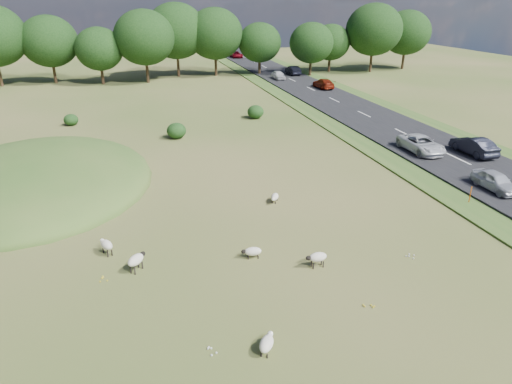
{
  "coord_description": "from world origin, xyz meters",
  "views": [
    {
      "loc": [
        -4.91,
        -21.25,
        12.14
      ],
      "look_at": [
        2.0,
        4.0,
        1.0
      ],
      "focal_mm": 32.0,
      "sensor_mm": 36.0,
      "label": 1
    }
  ],
  "objects_px": {
    "car_2": "(249,52)",
    "car_7": "(293,70)",
    "sheep_0": "(267,343)",
    "car_3": "(278,75)",
    "sheep_5": "(275,197)",
    "marker_post": "(470,195)",
    "sheep_3": "(317,257)",
    "car_6": "(421,144)",
    "sheep_2": "(136,260)",
    "car_4": "(236,55)",
    "car_5": "(496,181)",
    "sheep_1": "(106,245)",
    "sheep_4": "(252,251)",
    "car_0": "(474,146)",
    "car_1": "(323,83)"
  },
  "relations": [
    {
      "from": "sheep_1",
      "to": "sheep_5",
      "type": "xyz_separation_m",
      "value": [
        10.25,
        3.92,
        -0.18
      ]
    },
    {
      "from": "sheep_5",
      "to": "car_2",
      "type": "height_order",
      "value": "car_2"
    },
    {
      "from": "sheep_0",
      "to": "sheep_2",
      "type": "bearing_deg",
      "value": 65.95
    },
    {
      "from": "marker_post",
      "to": "sheep_5",
      "type": "xyz_separation_m",
      "value": [
        -11.93,
        3.51,
        -0.23
      ]
    },
    {
      "from": "car_7",
      "to": "car_6",
      "type": "bearing_deg",
      "value": 84.91
    },
    {
      "from": "car_7",
      "to": "car_5",
      "type": "bearing_deg",
      "value": 85.75
    },
    {
      "from": "sheep_0",
      "to": "sheep_3",
      "type": "xyz_separation_m",
      "value": [
        4.03,
        4.93,
        0.15
      ]
    },
    {
      "from": "sheep_2",
      "to": "car_5",
      "type": "distance_m",
      "value": 23.85
    },
    {
      "from": "car_3",
      "to": "car_7",
      "type": "distance_m",
      "value": 5.39
    },
    {
      "from": "car_0",
      "to": "car_3",
      "type": "bearing_deg",
      "value": -84.64
    },
    {
      "from": "sheep_5",
      "to": "car_6",
      "type": "bearing_deg",
      "value": 142.13
    },
    {
      "from": "sheep_2",
      "to": "car_6",
      "type": "relative_size",
      "value": 0.24
    },
    {
      "from": "car_2",
      "to": "car_6",
      "type": "height_order",
      "value": "car_2"
    },
    {
      "from": "sheep_2",
      "to": "car_4",
      "type": "bearing_deg",
      "value": 23.36
    },
    {
      "from": "sheep_0",
      "to": "car_3",
      "type": "xyz_separation_m",
      "value": [
        19.12,
        57.78,
        0.48
      ]
    },
    {
      "from": "sheep_5",
      "to": "car_4",
      "type": "distance_m",
      "value": 76.21
    },
    {
      "from": "sheep_2",
      "to": "sheep_5",
      "type": "relative_size",
      "value": 1.1
    },
    {
      "from": "car_3",
      "to": "car_7",
      "type": "relative_size",
      "value": 0.85
    },
    {
      "from": "car_2",
      "to": "car_6",
      "type": "relative_size",
      "value": 1.01
    },
    {
      "from": "marker_post",
      "to": "sheep_5",
      "type": "distance_m",
      "value": 12.44
    },
    {
      "from": "sheep_1",
      "to": "car_5",
      "type": "distance_m",
      "value": 25.06
    },
    {
      "from": "sheep_5",
      "to": "car_1",
      "type": "distance_m",
      "value": 40.26
    },
    {
      "from": "sheep_1",
      "to": "marker_post",
      "type": "bearing_deg",
      "value": -115.74
    },
    {
      "from": "sheep_2",
      "to": "car_7",
      "type": "distance_m",
      "value": 61.14
    },
    {
      "from": "car_1",
      "to": "car_5",
      "type": "relative_size",
      "value": 1.27
    },
    {
      "from": "car_1",
      "to": "sheep_2",
      "type": "bearing_deg",
      "value": 56.65
    },
    {
      "from": "sheep_5",
      "to": "car_2",
      "type": "distance_m",
      "value": 80.91
    },
    {
      "from": "marker_post",
      "to": "car_3",
      "type": "bearing_deg",
      "value": 86.65
    },
    {
      "from": "car_2",
      "to": "car_7",
      "type": "bearing_deg",
      "value": 90.0
    },
    {
      "from": "car_1",
      "to": "car_6",
      "type": "height_order",
      "value": "car_1"
    },
    {
      "from": "marker_post",
      "to": "sheep_5",
      "type": "relative_size",
      "value": 1.14
    },
    {
      "from": "car_3",
      "to": "car_6",
      "type": "relative_size",
      "value": 0.78
    },
    {
      "from": "car_4",
      "to": "car_7",
      "type": "relative_size",
      "value": 1.06
    },
    {
      "from": "sheep_3",
      "to": "car_2",
      "type": "height_order",
      "value": "car_2"
    },
    {
      "from": "marker_post",
      "to": "sheep_3",
      "type": "bearing_deg",
      "value": -160.29
    },
    {
      "from": "sheep_2",
      "to": "car_7",
      "type": "height_order",
      "value": "car_7"
    },
    {
      "from": "car_0",
      "to": "car_7",
      "type": "relative_size",
      "value": 1.0
    },
    {
      "from": "sheep_1",
      "to": "car_4",
      "type": "bearing_deg",
      "value": -44.42
    },
    {
      "from": "sheep_2",
      "to": "car_7",
      "type": "relative_size",
      "value": 0.27
    },
    {
      "from": "sheep_1",
      "to": "sheep_2",
      "type": "xyz_separation_m",
      "value": [
        1.43,
        -1.98,
        0.05
      ]
    },
    {
      "from": "car_3",
      "to": "sheep_4",
      "type": "bearing_deg",
      "value": -109.29
    },
    {
      "from": "sheep_5",
      "to": "car_5",
      "type": "height_order",
      "value": "car_5"
    },
    {
      "from": "sheep_4",
      "to": "car_4",
      "type": "bearing_deg",
      "value": -95.22
    },
    {
      "from": "car_3",
      "to": "car_5",
      "type": "relative_size",
      "value": 1.02
    },
    {
      "from": "sheep_1",
      "to": "sheep_3",
      "type": "relative_size",
      "value": 1.02
    },
    {
      "from": "car_6",
      "to": "car_3",
      "type": "bearing_deg",
      "value": 90.0
    },
    {
      "from": "car_7",
      "to": "sheep_1",
      "type": "bearing_deg",
      "value": 61.32
    },
    {
      "from": "sheep_2",
      "to": "car_3",
      "type": "relative_size",
      "value": 0.31
    },
    {
      "from": "sheep_0",
      "to": "sheep_2",
      "type": "relative_size",
      "value": 0.96
    },
    {
      "from": "sheep_4",
      "to": "car_1",
      "type": "height_order",
      "value": "car_1"
    }
  ]
}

